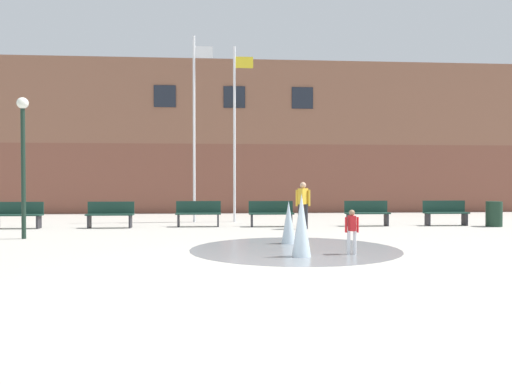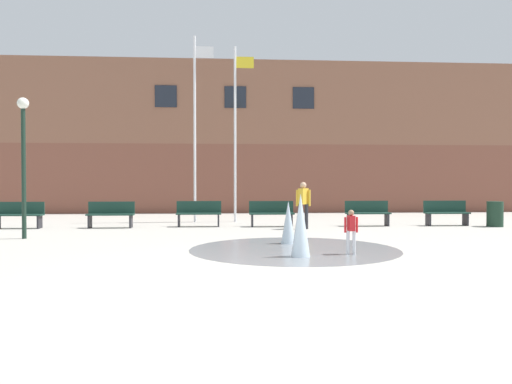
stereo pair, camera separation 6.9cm
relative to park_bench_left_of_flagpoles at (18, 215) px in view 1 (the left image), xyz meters
name	(u,v)px [view 1 (the left image)]	position (x,y,z in m)	size (l,w,h in m)	color
ground_plane	(267,278)	(7.65, -9.34, -0.48)	(100.00, 100.00, 0.00)	#B2ADA3
library_building	(233,141)	(7.65, 10.86, 3.45)	(36.00, 6.05, 7.85)	brown
splash_fountain	(295,232)	(8.63, -6.09, -0.06)	(4.98, 4.98, 1.35)	gray
park_bench_left_of_flagpoles	(18,215)	(0.00, 0.00, 0.00)	(1.60, 0.44, 0.91)	#28282D
park_bench_under_left_flagpole	(110,214)	(3.09, 0.00, 0.00)	(1.60, 0.44, 0.91)	#28282D
park_bench_center	(198,213)	(6.12, 0.27, 0.00)	(1.60, 0.44, 0.91)	#28282D
park_bench_under_right_flagpole	(271,213)	(8.72, 0.11, 0.00)	(1.60, 0.44, 0.91)	#28282D
park_bench_near_trashcan	(367,213)	(12.22, 0.10, 0.00)	(1.60, 0.44, 0.91)	#28282D
park_bench_far_right	(445,212)	(15.14, 0.06, 0.00)	(1.60, 0.44, 0.91)	#28282D
adult_in_red	(303,201)	(9.70, -0.91, 0.45)	(0.50, 0.38, 1.59)	#28282D
child_running	(352,228)	(9.78, -6.82, 0.10)	(0.31, 0.22, 0.99)	silver
flagpole_left	(195,123)	(5.91, 2.38, 3.45)	(0.80, 0.10, 7.38)	silver
flagpole_right	(235,128)	(7.52, 2.38, 3.26)	(0.80, 0.10, 7.00)	silver
lamp_post_left_lane	(23,147)	(1.38, -3.19, 2.10)	(0.32, 0.32, 3.96)	#192D23
trash_can	(494,214)	(16.68, -0.49, -0.03)	(0.56, 0.56, 0.90)	#193323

